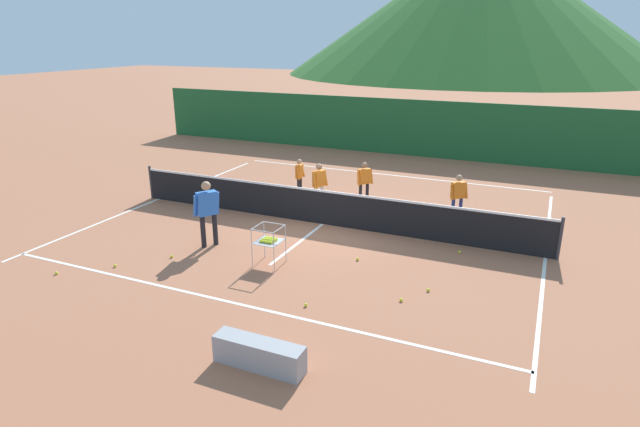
% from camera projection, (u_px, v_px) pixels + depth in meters
% --- Properties ---
extents(ground_plane, '(120.00, 120.00, 0.00)m').
position_uv_depth(ground_plane, '(323.00, 224.00, 14.48)').
color(ground_plane, '#A86647').
extents(line_baseline_near, '(11.40, 0.08, 0.01)m').
position_uv_depth(line_baseline_near, '(224.00, 301.00, 10.31)').
color(line_baseline_near, white).
rests_on(line_baseline_near, ground).
extents(line_baseline_far, '(11.40, 0.08, 0.01)m').
position_uv_depth(line_baseline_far, '(386.00, 175.00, 19.58)').
color(line_baseline_far, white).
rests_on(line_baseline_far, ground).
extents(line_sideline_west, '(0.08, 10.73, 0.01)m').
position_uv_depth(line_sideline_west, '(159.00, 199.00, 16.68)').
color(line_sideline_west, white).
rests_on(line_sideline_west, ground).
extents(line_sideline_east, '(0.08, 10.73, 0.01)m').
position_uv_depth(line_sideline_east, '(545.00, 258.00, 12.29)').
color(line_sideline_east, white).
rests_on(line_sideline_east, ground).
extents(line_service_center, '(0.08, 5.99, 0.01)m').
position_uv_depth(line_service_center, '(323.00, 224.00, 14.48)').
color(line_service_center, white).
rests_on(line_service_center, ground).
extents(tennis_net, '(11.97, 0.08, 1.05)m').
position_uv_depth(tennis_net, '(323.00, 207.00, 14.32)').
color(tennis_net, '#333338').
rests_on(tennis_net, ground).
extents(instructor, '(0.55, 0.82, 1.65)m').
position_uv_depth(instructor, '(208.00, 208.00, 12.69)').
color(instructor, black).
rests_on(instructor, ground).
extents(student_0, '(0.23, 0.49, 1.20)m').
position_uv_depth(student_0, '(299.00, 174.00, 16.84)').
color(student_0, black).
rests_on(student_0, ground).
extents(student_1, '(0.38, 0.55, 1.36)m').
position_uv_depth(student_1, '(319.00, 181.00, 15.60)').
color(student_1, silver).
rests_on(student_1, ground).
extents(student_2, '(0.46, 0.49, 1.31)m').
position_uv_depth(student_2, '(364.00, 179.00, 15.97)').
color(student_2, black).
rests_on(student_2, ground).
extents(student_3, '(0.49, 0.45, 1.31)m').
position_uv_depth(student_3, '(458.00, 193.00, 14.56)').
color(student_3, navy).
rests_on(student_3, ground).
extents(ball_cart, '(0.58, 0.58, 0.90)m').
position_uv_depth(ball_cart, '(269.00, 240.00, 11.78)').
color(ball_cart, '#B7B7BC').
rests_on(ball_cart, ground).
extents(tennis_ball_0, '(0.07, 0.07, 0.07)m').
position_uv_depth(tennis_ball_0, '(459.00, 252.00, 12.54)').
color(tennis_ball_0, yellow).
rests_on(tennis_ball_0, ground).
extents(tennis_ball_1, '(0.07, 0.07, 0.07)m').
position_uv_depth(tennis_ball_1, '(56.00, 273.00, 11.43)').
color(tennis_ball_1, yellow).
rests_on(tennis_ball_1, ground).
extents(tennis_ball_2, '(0.07, 0.07, 0.07)m').
position_uv_depth(tennis_ball_2, '(401.00, 300.00, 10.27)').
color(tennis_ball_2, yellow).
rests_on(tennis_ball_2, ground).
extents(tennis_ball_3, '(0.07, 0.07, 0.07)m').
position_uv_depth(tennis_ball_3, '(172.00, 256.00, 12.29)').
color(tennis_ball_3, yellow).
rests_on(tennis_ball_3, ground).
extents(tennis_ball_4, '(0.07, 0.07, 0.07)m').
position_uv_depth(tennis_ball_4, '(260.00, 240.00, 13.24)').
color(tennis_ball_4, yellow).
rests_on(tennis_ball_4, ground).
extents(tennis_ball_5, '(0.07, 0.07, 0.07)m').
position_uv_depth(tennis_ball_5, '(428.00, 290.00, 10.67)').
color(tennis_ball_5, yellow).
rests_on(tennis_ball_5, ground).
extents(tennis_ball_6, '(0.07, 0.07, 0.07)m').
position_uv_depth(tennis_ball_6, '(306.00, 305.00, 10.08)').
color(tennis_ball_6, yellow).
rests_on(tennis_ball_6, ground).
extents(tennis_ball_7, '(0.07, 0.07, 0.07)m').
position_uv_depth(tennis_ball_7, '(358.00, 259.00, 12.13)').
color(tennis_ball_7, yellow).
rests_on(tennis_ball_7, ground).
extents(tennis_ball_8, '(0.07, 0.07, 0.07)m').
position_uv_depth(tennis_ball_8, '(115.00, 266.00, 11.80)').
color(tennis_ball_8, yellow).
rests_on(tennis_ball_8, ground).
extents(windscreen_fence, '(25.07, 0.08, 2.38)m').
position_uv_depth(windscreen_fence, '(413.00, 128.00, 22.30)').
color(windscreen_fence, '#1E5B2D').
rests_on(windscreen_fence, ground).
extents(courtside_bench, '(1.50, 0.36, 0.46)m').
position_uv_depth(courtside_bench, '(259.00, 354.00, 8.19)').
color(courtside_bench, '#99999E').
rests_on(courtside_bench, ground).
extents(hill_0, '(49.58, 49.58, 16.87)m').
position_uv_depth(hill_0, '(480.00, 6.00, 67.84)').
color(hill_0, '#2D6628').
rests_on(hill_0, ground).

